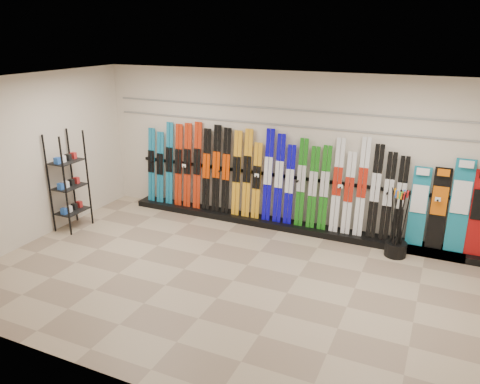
% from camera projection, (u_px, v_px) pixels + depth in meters
% --- Properties ---
extents(floor, '(8.00, 8.00, 0.00)m').
position_uv_depth(floor, '(233.00, 281.00, 7.29)').
color(floor, '#88725E').
rests_on(floor, ground).
extents(back_wall, '(8.00, 0.00, 8.00)m').
position_uv_depth(back_wall, '(288.00, 151.00, 8.95)').
color(back_wall, beige).
rests_on(back_wall, floor).
extents(left_wall, '(0.00, 5.00, 5.00)m').
position_uv_depth(left_wall, '(31.00, 160.00, 8.36)').
color(left_wall, beige).
rests_on(left_wall, floor).
extents(ceiling, '(8.00, 8.00, 0.00)m').
position_uv_depth(ceiling, '(232.00, 85.00, 6.31)').
color(ceiling, silver).
rests_on(ceiling, back_wall).
extents(ski_rack_base, '(8.00, 0.40, 0.12)m').
position_uv_depth(ski_rack_base, '(293.00, 226.00, 9.15)').
color(ski_rack_base, black).
rests_on(ski_rack_base, floor).
extents(skis, '(5.37, 0.22, 1.81)m').
position_uv_depth(skis, '(261.00, 177.00, 9.16)').
color(skis, '#186D92').
rests_on(skis, ski_rack_base).
extents(snowboards, '(1.57, 0.24, 1.59)m').
position_uv_depth(snowboards, '(460.00, 210.00, 7.83)').
color(snowboards, '#14728C').
rests_on(snowboards, ski_rack_base).
extents(accessory_rack, '(0.40, 0.60, 1.91)m').
position_uv_depth(accessory_rack, '(69.00, 181.00, 8.95)').
color(accessory_rack, black).
rests_on(accessory_rack, floor).
extents(pole_bin, '(0.37, 0.37, 0.25)m').
position_uv_depth(pole_bin, '(395.00, 249.00, 8.06)').
color(pole_bin, black).
rests_on(pole_bin, floor).
extents(ski_poles, '(0.32, 0.31, 1.18)m').
position_uv_depth(ski_poles, '(398.00, 224.00, 7.86)').
color(ski_poles, black).
rests_on(ski_poles, pole_bin).
extents(slatwall_rail_0, '(7.60, 0.02, 0.03)m').
position_uv_depth(slatwall_rail_0, '(289.00, 126.00, 8.77)').
color(slatwall_rail_0, gray).
rests_on(slatwall_rail_0, back_wall).
extents(slatwall_rail_1, '(7.60, 0.02, 0.03)m').
position_uv_depth(slatwall_rail_1, '(289.00, 110.00, 8.67)').
color(slatwall_rail_1, gray).
rests_on(slatwall_rail_1, back_wall).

